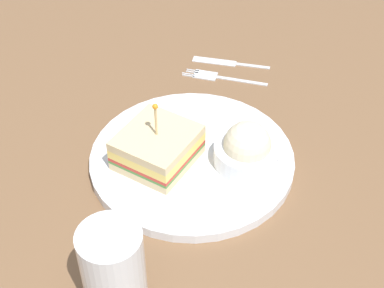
{
  "coord_description": "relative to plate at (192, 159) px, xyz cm",
  "views": [
    {
      "loc": [
        54.48,
        -1.6,
        53.09
      ],
      "look_at": [
        0.0,
        0.0,
        3.35
      ],
      "focal_mm": 54.4,
      "sensor_mm": 36.0,
      "label": 1
    }
  ],
  "objects": [
    {
      "name": "ground_plane",
      "position": [
        0.0,
        0.0,
        -1.68
      ],
      "size": [
        103.36,
        103.36,
        2.0
      ],
      "primitive_type": "cube",
      "color": "brown"
    },
    {
      "name": "plate",
      "position": [
        0.0,
        0.0,
        0.0
      ],
      "size": [
        26.46,
        26.46,
        1.35
      ],
      "primitive_type": "cylinder",
      "color": "white",
      "rests_on": "ground_plane"
    },
    {
      "name": "sandwich_half_center",
      "position": [
        0.74,
        -4.38,
        2.9
      ],
      "size": [
        12.44,
        12.26,
        9.13
      ],
      "color": "beige",
      "rests_on": "plate"
    },
    {
      "name": "coleslaw_bowl",
      "position": [
        1.4,
        6.85,
        2.9
      ],
      "size": [
        8.33,
        8.33,
        6.0
      ],
      "color": "white",
      "rests_on": "plate"
    },
    {
      "name": "drink_glass",
      "position": [
        20.25,
        -8.37,
        4.06
      ],
      "size": [
        6.44,
        6.44,
        10.49
      ],
      "color": "#B74C33",
      "rests_on": "ground_plane"
    },
    {
      "name": "fork",
      "position": [
        -18.9,
        4.31,
        -0.5
      ],
      "size": [
        4.81,
        12.77,
        0.35
      ],
      "color": "silver",
      "rests_on": "ground_plane"
    },
    {
      "name": "knife",
      "position": [
        -22.7,
        6.19,
        -0.5
      ],
      "size": [
        4.04,
        12.35,
        0.35
      ],
      "color": "silver",
      "rests_on": "ground_plane"
    }
  ]
}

